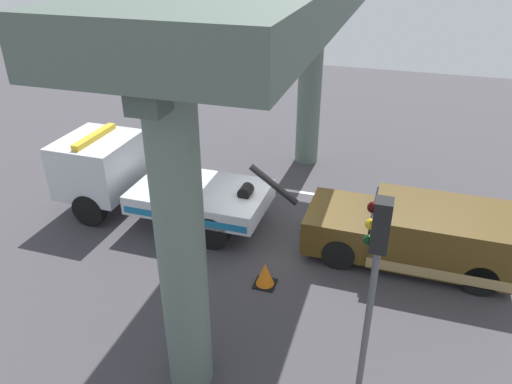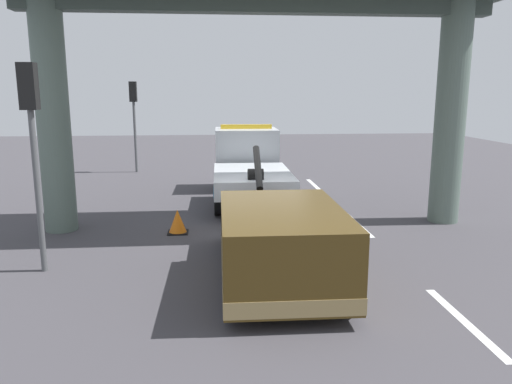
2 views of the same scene
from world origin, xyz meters
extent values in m
cube|color=#423F44|center=(0.00, 0.00, -0.05)|extent=(60.00, 40.00, 0.10)
cube|color=silver|center=(-6.00, -2.78, 0.00)|extent=(2.60, 0.16, 0.01)
cube|color=silver|center=(0.00, -2.78, 0.00)|extent=(2.60, 0.16, 0.01)
cube|color=silver|center=(6.00, -2.78, 0.00)|extent=(2.60, 0.16, 0.01)
cube|color=silver|center=(2.20, 0.01, 0.93)|extent=(3.87, 2.45, 0.55)
cube|color=silver|center=(5.52, -0.03, 1.48)|extent=(2.07, 2.33, 1.65)
cube|color=black|center=(6.14, -0.03, 1.84)|extent=(0.09, 2.21, 0.66)
cube|color=#196B9E|center=(2.21, 1.22, 0.84)|extent=(3.65, 0.06, 0.20)
cylinder|color=black|center=(0.00, 0.04, 1.66)|extent=(1.42, 0.20, 1.07)
cylinder|color=black|center=(0.81, 0.03, 1.32)|extent=(0.37, 0.45, 0.36)
cube|color=yellow|center=(5.52, -0.03, 2.38)|extent=(0.26, 1.92, 0.16)
cylinder|color=black|center=(5.34, 1.02, 0.50)|extent=(1.00, 0.33, 1.00)
cylinder|color=black|center=(5.31, -1.06, 0.50)|extent=(1.00, 0.33, 1.00)
cylinder|color=black|center=(1.44, 1.06, 0.50)|extent=(1.00, 0.33, 1.00)
cylinder|color=black|center=(1.42, -1.02, 0.50)|extent=(1.00, 0.33, 1.00)
cube|color=#4C3814|center=(-4.46, 0.01, 0.91)|extent=(3.48, 2.24, 1.35)
cube|color=#4C3814|center=(-1.87, -0.02, 0.71)|extent=(1.75, 2.13, 0.95)
cube|color=black|center=(-2.72, -0.01, 1.20)|extent=(0.08, 1.94, 0.59)
cube|color=#9E8451|center=(-4.46, 0.01, 0.41)|extent=(3.50, 2.26, 0.28)
cylinder|color=black|center=(-2.01, 0.94, 0.42)|extent=(0.84, 0.29, 0.84)
cylinder|color=black|center=(-2.03, -0.98, 0.42)|extent=(0.84, 0.29, 0.84)
cylinder|color=black|center=(-5.40, 0.98, 0.42)|extent=(0.84, 0.29, 0.84)
cylinder|color=black|center=(-5.43, -0.94, 0.42)|extent=(0.84, 0.29, 0.84)
cylinder|color=#596B60|center=(0.19, 5.34, 3.00)|extent=(0.84, 0.84, 6.00)
cylinder|color=#596B60|center=(0.19, -5.34, 3.00)|extent=(0.84, 0.84, 6.00)
cube|color=#3E4A43|center=(0.19, 0.00, 5.82)|extent=(0.50, 12.29, 0.36)
cylinder|color=#515456|center=(-3.00, 4.78, 1.66)|extent=(0.12, 0.12, 3.31)
cube|color=black|center=(-3.00, 4.78, 3.76)|extent=(0.28, 0.32, 0.90)
sphere|color=#360605|center=(-2.84, 4.78, 4.06)|extent=(0.18, 0.18, 0.18)
sphere|color=gold|center=(-2.84, 4.78, 3.76)|extent=(0.18, 0.18, 0.18)
sphere|color=black|center=(-2.84, 4.78, 3.46)|extent=(0.18, 0.18, 0.18)
cone|color=orange|center=(-0.40, 2.20, 0.32)|extent=(0.48, 0.48, 0.63)
cube|color=black|center=(-0.40, 2.20, 0.01)|extent=(0.53, 0.53, 0.03)
camera|label=1|loc=(-3.06, 11.55, 7.86)|focal=34.67mm
camera|label=2|loc=(-13.11, 1.25, 3.66)|focal=34.65mm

